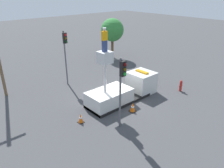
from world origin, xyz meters
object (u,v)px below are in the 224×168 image
Objects in this scene: traffic_light_across at (65,48)px; fire_hydrant at (181,86)px; traffic_cone_rear at (81,118)px; traffic_cone_curbside at (133,107)px; worker at (104,40)px; traffic_light_pole at (122,80)px; tree_left_bg at (112,30)px; bucket_truck at (123,91)px.

traffic_light_across is 4.91× the size of fire_hydrant.
traffic_light_across is 7.39× the size of traffic_cone_rear.
traffic_cone_curbside is at bearing -82.86° from traffic_light_across.
worker reaches higher than traffic_light_pole.
fire_hydrant is at bearing -49.79° from traffic_light_across.
fire_hydrant is 13.32m from tree_left_bg.
bucket_truck reaches higher than fire_hydrant.
tree_left_bg is at bearing 50.42° from traffic_light_pole.
traffic_cone_curbside is 15.41m from tree_left_bg.
traffic_cone_curbside is (3.99, -1.43, 0.01)m from traffic_cone_rear.
traffic_cone_curbside is (1.17, -1.99, -5.25)m from worker.
tree_left_bg is (12.71, 10.80, 3.47)m from traffic_cone_rear.
traffic_light_across is 1.00× the size of tree_left_bg.
worker is at bearing -133.97° from tree_left_bg.
worker is at bearing 120.46° from traffic_cone_curbside.
tree_left_bg is at bearing 54.53° from traffic_cone_curbside.
bucket_truck is at bearing -127.36° from tree_left_bg.
worker is 9.24m from fire_hydrant.
worker is at bearing 11.17° from traffic_cone_rear.
traffic_cone_rear is at bearing -139.63° from tree_left_bg.
worker is 5.99m from traffic_cone_rear.
traffic_light_across is (0.16, 6.09, -1.77)m from worker.
tree_left_bg is (2.54, 12.66, 3.28)m from fire_hydrant.
traffic_cone_curbside is (1.01, -8.08, -3.48)m from traffic_light_across.
traffic_light_across reaches higher than traffic_light_pole.
traffic_cone_curbside is (2.16, 0.93, -3.23)m from traffic_light_pole.
traffic_cone_rear is at bearing -173.49° from bucket_truck.
traffic_cone_curbside is 0.14× the size of tree_left_bg.
fire_hydrant is at bearing -101.34° from tree_left_bg.
traffic_light_pole is (-3.05, -2.91, 2.73)m from bucket_truck.
tree_left_bg is at bearing 78.66° from fire_hydrant.
traffic_light_pole is at bearing -136.35° from bucket_truck.
fire_hydrant is 0.20× the size of tree_left_bg.
bucket_truck is at bearing 0.00° from worker.
fire_hydrant is 6.19m from traffic_cone_curbside.
traffic_cone_rear is 4.24m from traffic_cone_curbside.
traffic_light_across is at bearing 97.14° from traffic_cone_curbside.
traffic_light_across is at bearing 88.54° from worker.
fire_hydrant is (7.19, -8.50, -3.29)m from traffic_light_across.
fire_hydrant is 1.47× the size of traffic_cone_curbside.
bucket_truck is at bearing 155.48° from fire_hydrant.
tree_left_bg reaches higher than traffic_light_pole.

